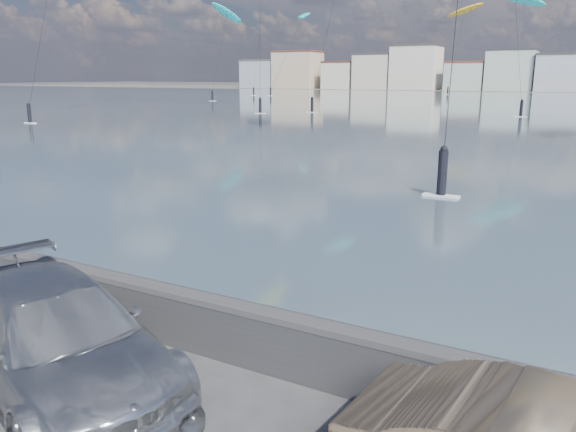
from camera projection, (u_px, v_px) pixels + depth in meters
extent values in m
cube|color=#374C55|center=(564.00, 107.00, 84.83)|extent=(500.00, 177.00, 0.00)
cube|color=#28282B|center=(199.00, 325.00, 9.50)|extent=(400.00, 0.35, 0.90)
cylinder|color=#28282B|center=(198.00, 301.00, 9.39)|extent=(400.00, 0.36, 0.36)
cube|color=#9EA8B7|center=(262.00, 75.00, 216.62)|extent=(14.00, 11.00, 10.00)
cube|color=#4C423D|center=(262.00, 61.00, 215.33)|extent=(14.28, 11.22, 0.60)
cube|color=#CCB293|center=(298.00, 71.00, 208.93)|extent=(16.00, 12.00, 13.00)
cube|color=#562D23|center=(298.00, 52.00, 207.28)|extent=(16.32, 12.24, 0.60)
cube|color=silver|center=(340.00, 76.00, 201.14)|extent=(11.00, 10.00, 9.00)
cube|color=#562D23|center=(341.00, 62.00, 199.97)|extent=(11.22, 10.20, 0.60)
cube|color=beige|center=(375.00, 72.00, 194.69)|extent=(13.00, 11.00, 11.50)
cube|color=#383330|center=(376.00, 54.00, 193.22)|extent=(13.26, 11.22, 0.60)
cube|color=silver|center=(416.00, 68.00, 187.53)|extent=(15.00, 12.00, 14.00)
cube|color=#383330|center=(417.00, 46.00, 185.76)|extent=(15.30, 12.24, 0.60)
cube|color=#B7C6BC|center=(466.00, 77.00, 180.39)|extent=(12.00, 10.00, 8.50)
cube|color=brown|center=(467.00, 62.00, 179.29)|extent=(12.24, 10.20, 0.60)
cube|color=#B7C6BC|center=(511.00, 71.00, 173.58)|extent=(14.00, 11.00, 12.00)
cube|color=#2D2D33|center=(513.00, 50.00, 172.06)|extent=(14.28, 11.22, 0.60)
cube|color=#B2B7C6|center=(566.00, 74.00, 166.44)|extent=(16.00, 13.00, 10.50)
cube|color=#383330|center=(568.00, 54.00, 165.09)|extent=(16.32, 13.26, 0.60)
imported|color=silver|center=(56.00, 337.00, 8.31)|extent=(5.95, 3.91, 1.60)
cube|color=white|center=(441.00, 196.00, 21.71)|extent=(1.40, 0.42, 0.08)
cylinder|color=black|center=(442.00, 173.00, 21.50)|extent=(0.36, 0.36, 1.70)
sphere|color=black|center=(444.00, 149.00, 21.28)|extent=(0.28, 0.28, 0.28)
cube|color=white|center=(312.00, 112.00, 71.71)|extent=(1.40, 0.42, 0.08)
cylinder|color=black|center=(312.00, 105.00, 71.49)|extent=(0.36, 0.36, 1.70)
sphere|color=black|center=(312.00, 98.00, 71.27)|extent=(0.28, 0.28, 0.28)
cylinder|color=black|center=(329.00, 22.00, 75.63)|extent=(2.41, 14.59, 20.66)
ellipsoid|color=#19BFBF|center=(304.00, 16.00, 134.56)|extent=(5.86, 10.31, 3.59)
cube|color=white|center=(271.00, 96.00, 131.40)|extent=(1.40, 0.42, 0.08)
cylinder|color=black|center=(271.00, 92.00, 131.18)|extent=(0.36, 0.36, 1.70)
sphere|color=black|center=(270.00, 88.00, 130.97)|extent=(0.28, 0.28, 0.28)
cylinder|color=black|center=(287.00, 53.00, 132.83)|extent=(3.10, 10.78, 17.28)
ellipsoid|color=#BF8C19|center=(465.00, 10.00, 145.93)|extent=(9.51, 5.52, 4.95)
cube|color=white|center=(447.00, 94.00, 140.02)|extent=(1.40, 0.42, 0.08)
cylinder|color=black|center=(448.00, 91.00, 139.80)|extent=(0.36, 0.36, 1.70)
sphere|color=black|center=(448.00, 87.00, 139.58)|extent=(0.28, 0.28, 0.28)
cylinder|color=black|center=(457.00, 49.00, 142.82)|extent=(0.07, 13.04, 19.91)
cube|color=white|center=(30.00, 123.00, 55.42)|extent=(1.40, 0.42, 0.08)
cylinder|color=black|center=(29.00, 114.00, 55.20)|extent=(0.36, 0.36, 1.70)
sphere|color=black|center=(28.00, 104.00, 54.98)|extent=(0.28, 0.28, 0.28)
cube|color=white|center=(254.00, 95.00, 133.70)|extent=(1.40, 0.42, 0.08)
cylinder|color=black|center=(254.00, 92.00, 133.48)|extent=(0.36, 0.36, 1.70)
sphere|color=black|center=(254.00, 88.00, 133.26)|extent=(0.28, 0.28, 0.28)
cylinder|color=black|center=(261.00, 13.00, 135.38)|extent=(3.34, 13.25, 36.18)
ellipsoid|color=#19BFBF|center=(227.00, 13.00, 109.14)|extent=(4.47, 7.10, 4.65)
cube|color=white|center=(213.00, 101.00, 104.51)|extent=(1.40, 0.42, 0.08)
cylinder|color=black|center=(212.00, 96.00, 104.30)|extent=(0.36, 0.36, 1.70)
sphere|color=black|center=(212.00, 91.00, 104.08)|extent=(0.28, 0.28, 0.28)
cylinder|color=black|center=(220.00, 53.00, 106.67)|extent=(2.51, 8.80, 15.14)
cube|color=white|center=(260.00, 113.00, 69.74)|extent=(1.40, 0.42, 0.08)
cylinder|color=black|center=(260.00, 106.00, 69.52)|extent=(0.36, 0.36, 1.70)
sphere|color=black|center=(260.00, 98.00, 69.30)|extent=(0.28, 0.28, 0.28)
cube|color=white|center=(521.00, 117.00, 64.06)|extent=(1.40, 0.42, 0.08)
cylinder|color=black|center=(521.00, 109.00, 63.84)|extent=(0.36, 0.36, 1.70)
sphere|color=black|center=(522.00, 100.00, 63.62)|extent=(0.28, 0.28, 0.28)
cylinder|color=black|center=(518.00, 47.00, 69.26)|extent=(3.96, 14.71, 13.57)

